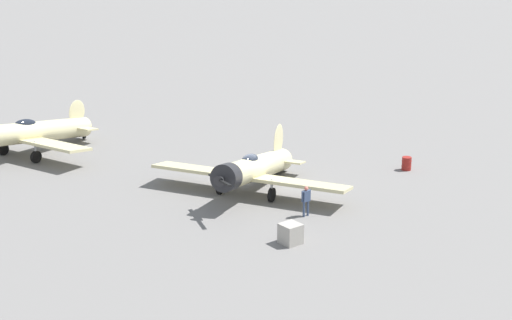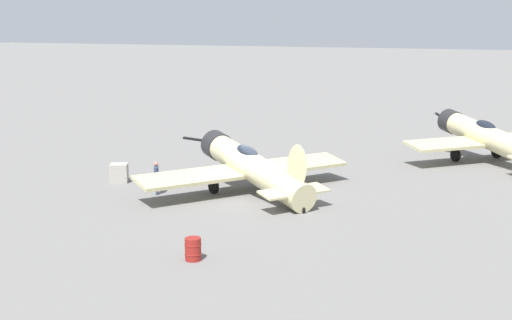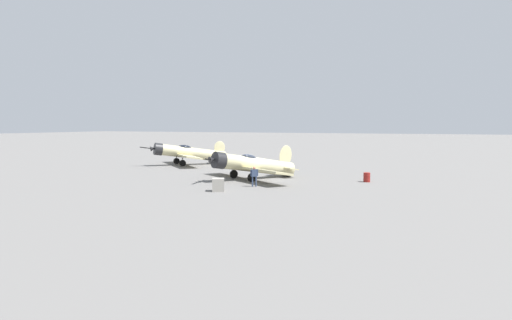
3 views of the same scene
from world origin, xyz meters
name	(u,v)px [view 3 (image 3 of 3)]	position (x,y,z in m)	size (l,w,h in m)	color
ground_plane	(256,179)	(0.00, 0.00, 0.00)	(400.00, 400.00, 0.00)	slate
airplane_foreground	(252,165)	(0.27, 0.41, 1.37)	(10.78, 9.60, 3.21)	beige
airplane_mid_apron	(188,153)	(13.47, -9.59, 1.53)	(9.24, 9.21, 3.05)	beige
ground_crew_mechanic	(254,175)	(-1.83, 4.64, 1.01)	(0.57, 0.43, 1.67)	#384766
equipment_crate	(218,185)	(-0.23, 8.00, 0.50)	(1.24, 1.25, 1.00)	#9E998E
fuel_drum	(367,177)	(-9.97, -1.95, 0.42)	(0.63, 0.63, 0.84)	maroon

